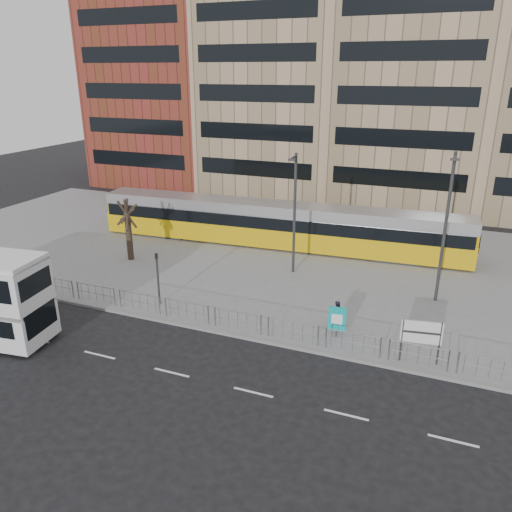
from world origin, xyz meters
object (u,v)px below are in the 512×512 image
at_px(tram, 277,225).
at_px(traffic_light_west, 157,272).
at_px(ad_panel, 337,319).
at_px(station_sign, 421,334).
at_px(lamp_post_west, 294,209).
at_px(bare_tree, 125,196).
at_px(lamp_post_east, 446,224).
at_px(pedestrian, 338,315).

xyz_separation_m(tram, traffic_light_west, (-2.88, -12.21, 0.30)).
bearing_deg(traffic_light_west, ad_panel, -15.88).
bearing_deg(station_sign, ad_panel, 157.64).
height_order(ad_panel, lamp_post_west, lamp_post_west).
height_order(lamp_post_west, bare_tree, lamp_post_west).
bearing_deg(bare_tree, station_sign, -17.51).
height_order(traffic_light_west, lamp_post_east, lamp_post_east).
relative_size(traffic_light_west, lamp_post_east, 0.36).
bearing_deg(lamp_post_west, station_sign, -43.62).
distance_m(tram, ad_panel, 14.37).
relative_size(lamp_post_west, lamp_post_east, 0.91).
distance_m(lamp_post_west, bare_tree, 11.72).
xyz_separation_m(tram, ad_panel, (7.55, -12.21, -0.69)).
bearing_deg(tram, traffic_light_west, -106.71).
xyz_separation_m(tram, bare_tree, (-8.71, -6.71, 2.94)).
relative_size(tram, traffic_light_west, 9.17).
relative_size(pedestrian, lamp_post_east, 0.18).
bearing_deg(bare_tree, pedestrian, -16.14).
bearing_deg(lamp_post_west, pedestrian, -55.40).
height_order(traffic_light_west, lamp_post_west, lamp_post_west).
height_order(tram, traffic_light_west, tram).
xyz_separation_m(pedestrian, lamp_post_east, (4.60, 5.54, 3.94)).
distance_m(station_sign, lamp_post_east, 7.99).
bearing_deg(traffic_light_west, lamp_post_west, 36.67).
distance_m(station_sign, ad_panel, 4.21).
bearing_deg(lamp_post_west, bare_tree, -170.36).
relative_size(station_sign, traffic_light_west, 0.68).
height_order(lamp_post_east, bare_tree, lamp_post_east).
height_order(station_sign, lamp_post_east, lamp_post_east).
bearing_deg(tram, lamp_post_east, -29.39).
distance_m(station_sign, lamp_post_west, 12.48).
height_order(tram, pedestrian, tram).
xyz_separation_m(pedestrian, lamp_post_west, (-4.57, 6.63, 3.55)).
bearing_deg(tram, station_sign, -51.92).
bearing_deg(bare_tree, lamp_post_west, 9.64).
distance_m(pedestrian, lamp_post_east, 8.20).
distance_m(ad_panel, lamp_post_east, 8.63).
bearing_deg(station_sign, traffic_light_west, 166.74).
xyz_separation_m(station_sign, pedestrian, (-4.22, 1.75, -0.68)).
bearing_deg(traffic_light_west, lamp_post_east, 7.28).
xyz_separation_m(tram, station_sign, (11.63, -13.13, -0.21)).
xyz_separation_m(traffic_light_west, lamp_post_east, (14.88, 6.37, 2.75)).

